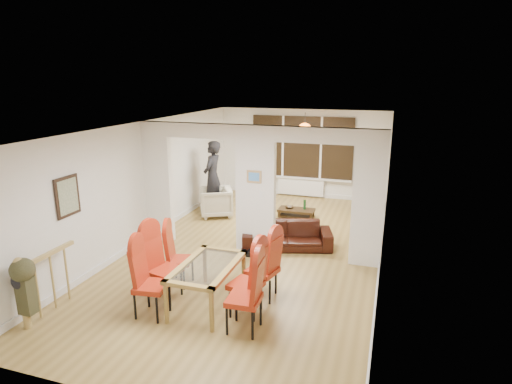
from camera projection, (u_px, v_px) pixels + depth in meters
The scene contains 24 objects.
floor at pixel (256, 251), 8.89m from camera, with size 5.00×9.00×0.01m, color olive.
room_walls at pixel (256, 190), 8.55m from camera, with size 5.00×9.00×2.60m, color silver, non-canonical shape.
divider_wall at pixel (256, 190), 8.55m from camera, with size 5.00×0.18×2.60m, color white.
bay_window_blinds at pixel (302, 147), 12.58m from camera, with size 3.00×0.08×1.80m, color black.
radiator at pixel (300, 187), 12.86m from camera, with size 1.40×0.08×0.50m, color white.
pendant_light at pixel (305, 130), 11.28m from camera, with size 0.36×0.36×0.36m, color orange.
stair_newel at pixel (50, 278), 6.47m from camera, with size 0.40×1.20×1.10m, color #A2884A, non-canonical shape.
wall_poster at pixel (67, 196), 7.00m from camera, with size 0.04×0.52×0.67m, color gray.
pillar_photo at pixel (254, 177), 8.38m from camera, with size 0.30×0.03×0.25m, color #4C8CD8.
dining_table at pixel (208, 285), 6.70m from camera, with size 0.82×1.45×0.68m, color olive, non-canonical shape.
dining_chair_la at pixel (151, 281), 6.34m from camera, with size 0.45×0.45×1.12m, color maroon, non-canonical shape.
dining_chair_lb at pixel (164, 265), 6.82m from camera, with size 0.47×0.47×1.17m, color maroon, non-canonical shape.
dining_chair_lc at pixel (179, 256), 7.33m from camera, with size 0.41×0.41×1.03m, color maroon, non-canonical shape.
dining_chair_ra at pixel (244, 294), 5.95m from camera, with size 0.46×0.46×1.14m, color maroon, non-canonical shape.
dining_chair_rb at pixel (246, 279), 6.39m from camera, with size 0.45×0.45×1.12m, color maroon, non-canonical shape.
dining_chair_rc at pixel (262, 266), 6.87m from camera, with size 0.44×0.44×1.10m, color maroon, non-canonical shape.
sofa at pixel (287, 235), 8.99m from camera, with size 1.86×0.73×0.54m, color black.
armchair at pixel (216, 202), 11.05m from camera, with size 0.81×0.79×0.74m, color #BBB59E.
person at pixel (213, 177), 11.28m from camera, with size 0.45×0.69×1.90m, color black.
television at pixel (366, 202), 11.36m from camera, with size 0.13×0.96×0.55m, color black.
coffee_table at pixel (296, 213), 11.01m from camera, with size 0.92×0.46×0.21m, color black, non-canonical shape.
bottle at pixel (305, 204), 10.93m from camera, with size 0.07×0.07×0.27m, color #143F19.
bowl at pixel (289, 207), 11.05m from camera, with size 0.21×0.21×0.05m, color black.
shoes at pixel (247, 252), 8.69m from camera, with size 0.25×0.27×0.10m, color black, non-canonical shape.
Camera 1 is at (2.54, -7.87, 3.48)m, focal length 30.00 mm.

